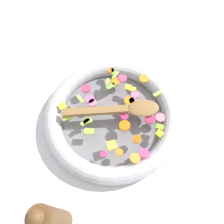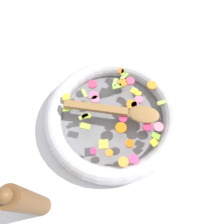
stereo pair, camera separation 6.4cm
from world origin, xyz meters
TOP-DOWN VIEW (x-y plane):
  - ground_plane at (0.00, 0.00)m, footprint 4.00×4.00m
  - skillet at (0.00, 0.00)m, footprint 0.41×0.41m
  - chopped_vegetables at (0.02, 0.00)m, footprint 0.31×0.32m
  - wooden_spoon at (0.03, -0.01)m, footprint 0.27×0.13m
  - pepper_mill at (-0.23, -0.21)m, footprint 0.05×0.05m

SIDE VIEW (x-z plane):
  - ground_plane at x=0.00m, z-range 0.00..0.00m
  - skillet at x=0.00m, z-range 0.00..0.05m
  - chopped_vegetables at x=0.02m, z-range 0.05..0.06m
  - wooden_spoon at x=0.03m, z-range 0.06..0.07m
  - pepper_mill at x=-0.23m, z-range -0.01..0.23m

